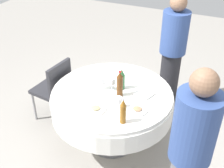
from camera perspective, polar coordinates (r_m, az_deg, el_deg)
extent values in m
plane|color=gray|center=(3.65, 0.00, -11.22)|extent=(10.00, 10.00, 0.00)
cylinder|color=white|center=(3.19, 0.00, -1.94)|extent=(1.33, 1.33, 0.04)
cylinder|color=white|center=(3.26, 0.00, -3.81)|extent=(1.36, 1.36, 0.22)
cylinder|color=slate|center=(3.49, 0.00, -8.40)|extent=(0.14, 0.14, 0.48)
cylinder|color=slate|center=(3.64, 0.00, -11.05)|extent=(0.56, 0.56, 0.03)
cylinder|color=#2D6B38|center=(3.20, 1.89, 0.43)|extent=(0.07, 0.07, 0.17)
cone|color=#2D6B38|center=(3.13, 1.93, 2.31)|extent=(0.06, 0.06, 0.07)
cylinder|color=silver|center=(3.11, 1.95, 2.98)|extent=(0.03, 0.03, 0.01)
cylinder|color=#8C5619|center=(2.72, 2.17, -5.90)|extent=(0.06, 0.06, 0.20)
cone|color=#8C5619|center=(2.64, 2.23, -3.66)|extent=(0.05, 0.05, 0.07)
cylinder|color=silver|center=(2.61, 2.25, -2.97)|extent=(0.02, 0.02, 0.01)
cylinder|color=#593314|center=(3.06, 1.53, -0.45)|extent=(0.07, 0.07, 0.24)
cone|color=#593314|center=(2.99, 1.57, 1.87)|extent=(0.06, 0.06, 0.06)
cylinder|color=red|center=(2.97, 1.58, 2.43)|extent=(0.03, 0.03, 0.01)
cylinder|color=white|center=(3.23, -1.95, -0.90)|extent=(0.06, 0.06, 0.00)
cylinder|color=white|center=(3.21, -1.96, -0.34)|extent=(0.01, 0.01, 0.07)
cylinder|color=white|center=(3.17, -1.98, 0.72)|extent=(0.07, 0.07, 0.07)
cylinder|color=white|center=(2.95, 1.23, -4.68)|extent=(0.06, 0.06, 0.00)
cylinder|color=white|center=(2.93, 1.24, -4.15)|extent=(0.01, 0.01, 0.06)
cylinder|color=white|center=(2.89, 1.25, -3.16)|extent=(0.08, 0.08, 0.06)
cylinder|color=gold|center=(2.90, 1.25, -3.43)|extent=(0.06, 0.06, 0.02)
cylinder|color=white|center=(3.22, -0.03, -1.08)|extent=(0.06, 0.06, 0.00)
cylinder|color=white|center=(3.20, -0.03, -0.49)|extent=(0.01, 0.01, 0.08)
cylinder|color=white|center=(3.16, -0.04, 0.62)|extent=(0.08, 0.08, 0.07)
cylinder|color=white|center=(2.93, -3.26, -4.95)|extent=(0.21, 0.21, 0.02)
ellipsoid|color=tan|center=(2.92, -3.27, -4.67)|extent=(0.09, 0.08, 0.02)
cylinder|color=white|center=(2.92, 4.99, -5.12)|extent=(0.20, 0.20, 0.02)
ellipsoid|color=tan|center=(2.91, 5.00, -4.84)|extent=(0.09, 0.08, 0.02)
cube|color=silver|center=(3.49, 3.92, 1.87)|extent=(0.08, 0.17, 0.00)
cube|color=silver|center=(3.12, -5.51, -2.45)|extent=(0.18, 0.03, 0.00)
cube|color=white|center=(3.15, 6.36, -1.90)|extent=(0.22, 0.22, 0.02)
cylinder|color=#26262B|center=(4.10, 11.11, 1.02)|extent=(0.26, 0.26, 0.83)
cylinder|color=#334C8C|center=(3.79, 12.22, 9.85)|extent=(0.34, 0.34, 0.55)
sphere|color=#8C664C|center=(3.66, 12.93, 15.28)|extent=(0.21, 0.21, 0.21)
cylinder|color=#334C8C|center=(2.27, 15.96, -8.26)|extent=(0.34, 0.34, 0.60)
sphere|color=#8C664C|center=(2.03, 17.66, 0.28)|extent=(0.20, 0.20, 0.20)
cube|color=#2D2D33|center=(3.82, -11.93, -1.01)|extent=(0.45, 0.45, 0.04)
cube|color=#2D2D33|center=(3.60, -10.19, 0.90)|extent=(0.09, 0.40, 0.42)
cylinder|color=gray|center=(4.15, -11.76, -1.89)|extent=(0.03, 0.03, 0.43)
cylinder|color=gray|center=(3.97, -15.00, -4.27)|extent=(0.03, 0.03, 0.43)
cylinder|color=gray|center=(3.96, -8.09, -3.39)|extent=(0.03, 0.03, 0.43)
cylinder|color=gray|center=(3.77, -11.31, -5.99)|extent=(0.03, 0.03, 0.43)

